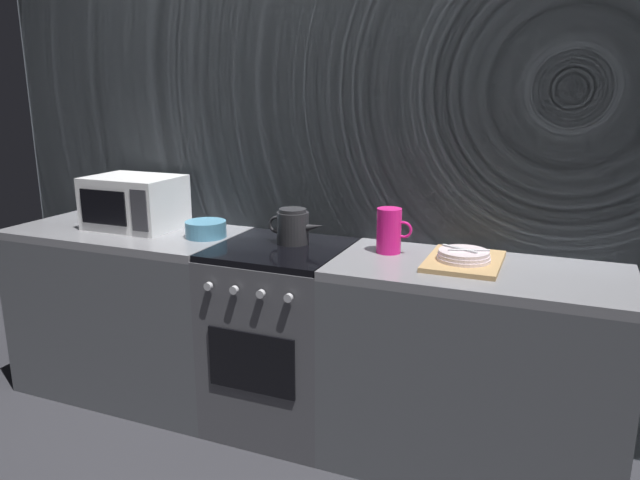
# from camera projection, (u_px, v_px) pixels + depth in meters

# --- Properties ---
(ground_plane) EXTENTS (8.00, 8.00, 0.00)m
(ground_plane) POSITION_uv_depth(u_px,v_px,m) (283.00, 420.00, 2.97)
(ground_plane) COLOR #2D2D33
(back_wall) EXTENTS (3.60, 0.05, 2.40)m
(back_wall) POSITION_uv_depth(u_px,v_px,m) (308.00, 173.00, 2.96)
(back_wall) COLOR gray
(back_wall) RESTS_ON ground_plane
(counter_left) EXTENTS (1.20, 0.60, 0.90)m
(counter_left) POSITION_uv_depth(u_px,v_px,m) (131.00, 311.00, 3.19)
(counter_left) COLOR #515459
(counter_left) RESTS_ON ground_plane
(stove_unit) EXTENTS (0.60, 0.63, 0.90)m
(stove_unit) POSITION_uv_depth(u_px,v_px,m) (282.00, 337.00, 2.85)
(stove_unit) COLOR #4C4C51
(stove_unit) RESTS_ON ground_plane
(counter_right) EXTENTS (1.20, 0.60, 0.90)m
(counter_right) POSITION_uv_depth(u_px,v_px,m) (472.00, 369.00, 2.52)
(counter_right) COLOR #515459
(counter_right) RESTS_ON ground_plane
(microwave) EXTENTS (0.46, 0.35, 0.27)m
(microwave) POSITION_uv_depth(u_px,v_px,m) (135.00, 202.00, 3.09)
(microwave) COLOR white
(microwave) RESTS_ON counter_left
(kettle) EXTENTS (0.28, 0.15, 0.17)m
(kettle) POSITION_uv_depth(u_px,v_px,m) (293.00, 227.00, 2.78)
(kettle) COLOR #262628
(kettle) RESTS_ON stove_unit
(mixing_bowl) EXTENTS (0.20, 0.20, 0.08)m
(mixing_bowl) POSITION_uv_depth(u_px,v_px,m) (206.00, 229.00, 2.91)
(mixing_bowl) COLOR teal
(mixing_bowl) RESTS_ON counter_left
(pitcher) EXTENTS (0.16, 0.11, 0.20)m
(pitcher) POSITION_uv_depth(u_px,v_px,m) (389.00, 231.00, 2.62)
(pitcher) COLOR #E5197A
(pitcher) RESTS_ON counter_right
(dish_pile) EXTENTS (0.30, 0.40, 0.07)m
(dish_pile) POSITION_uv_depth(u_px,v_px,m) (464.00, 259.00, 2.46)
(dish_pile) COLOR tan
(dish_pile) RESTS_ON counter_right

